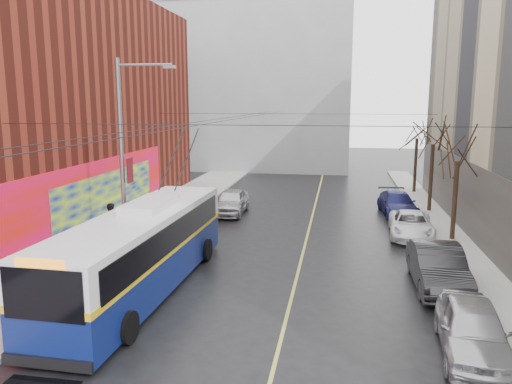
# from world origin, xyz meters

# --- Properties ---
(sidewalk_left) EXTENTS (4.00, 60.00, 0.15)m
(sidewalk_left) POSITION_xyz_m (-8.00, 12.00, 0.07)
(sidewalk_left) COLOR gray
(sidewalk_left) RESTS_ON ground
(sidewalk_right) EXTENTS (2.00, 60.00, 0.15)m
(sidewalk_right) POSITION_xyz_m (9.00, 12.00, 0.07)
(sidewalk_right) COLOR gray
(sidewalk_right) RESTS_ON ground
(lane_line) EXTENTS (0.12, 50.00, 0.01)m
(lane_line) POSITION_xyz_m (1.50, 14.00, 0.00)
(lane_line) COLOR #BFB74C
(lane_line) RESTS_ON ground
(building_far) EXTENTS (20.50, 12.10, 18.00)m
(building_far) POSITION_xyz_m (-6.00, 44.99, 9.02)
(building_far) COLOR gray
(building_far) RESTS_ON ground
(streetlight_pole) EXTENTS (2.65, 0.60, 9.00)m
(streetlight_pole) POSITION_xyz_m (-6.14, 10.00, 4.85)
(streetlight_pole) COLOR slate
(streetlight_pole) RESTS_ON ground
(catenary_wires) EXTENTS (18.00, 60.00, 0.22)m
(catenary_wires) POSITION_xyz_m (-2.54, 14.77, 6.25)
(catenary_wires) COLOR black
(tree_near) EXTENTS (3.20, 3.20, 6.40)m
(tree_near) POSITION_xyz_m (9.00, 16.00, 4.98)
(tree_near) COLOR black
(tree_near) RESTS_ON ground
(tree_mid) EXTENTS (3.20, 3.20, 6.68)m
(tree_mid) POSITION_xyz_m (9.00, 23.00, 5.25)
(tree_mid) COLOR black
(tree_mid) RESTS_ON ground
(tree_far) EXTENTS (3.20, 3.20, 6.57)m
(tree_far) POSITION_xyz_m (9.00, 30.00, 5.14)
(tree_far) COLOR black
(tree_far) RESTS_ON ground
(pigeons_flying) EXTENTS (3.08, 2.25, 1.88)m
(pigeons_flying) POSITION_xyz_m (-1.76, 10.66, 6.96)
(pigeons_flying) COLOR slate
(trolleybus) EXTENTS (3.19, 12.58, 5.92)m
(trolleybus) POSITION_xyz_m (-4.21, 6.79, 1.65)
(trolleybus) COLOR #0B1753
(trolleybus) RESTS_ON ground
(parked_car_a) EXTENTS (2.21, 4.67, 1.54)m
(parked_car_a) POSITION_xyz_m (7.00, 3.68, 0.77)
(parked_car_a) COLOR #BCBDC2
(parked_car_a) RESTS_ON ground
(parked_car_b) EXTENTS (1.80, 5.10, 1.68)m
(parked_car_b) POSITION_xyz_m (7.00, 9.00, 0.84)
(parked_car_b) COLOR #252427
(parked_car_b) RESTS_ON ground
(parked_car_c) EXTENTS (2.53, 4.95, 1.34)m
(parked_car_c) POSITION_xyz_m (7.00, 16.59, 0.67)
(parked_car_c) COLOR white
(parked_car_c) RESTS_ON ground
(parked_car_d) EXTENTS (2.46, 5.17, 1.45)m
(parked_car_d) POSITION_xyz_m (6.86, 22.01, 0.73)
(parked_car_d) COLOR #16184F
(parked_car_d) RESTS_ON ground
(following_car) EXTENTS (1.91, 4.69, 1.59)m
(following_car) POSITION_xyz_m (-3.76, 20.51, 0.80)
(following_car) COLOR #BBBBC0
(following_car) RESTS_ON ground
(pedestrian_a) EXTENTS (0.57, 0.67, 1.57)m
(pedestrian_a) POSITION_xyz_m (-6.91, 7.90, 0.94)
(pedestrian_a) COLOR black
(pedestrian_a) RESTS_ON sidewalk_left
(pedestrian_b) EXTENTS (0.88, 1.04, 1.89)m
(pedestrian_b) POSITION_xyz_m (-8.39, 13.01, 1.10)
(pedestrian_b) COLOR black
(pedestrian_b) RESTS_ON sidewalk_left
(pedestrian_c) EXTENTS (1.38, 1.31, 1.88)m
(pedestrian_c) POSITION_xyz_m (-7.05, 11.52, 1.09)
(pedestrian_c) COLOR black
(pedestrian_c) RESTS_ON sidewalk_left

